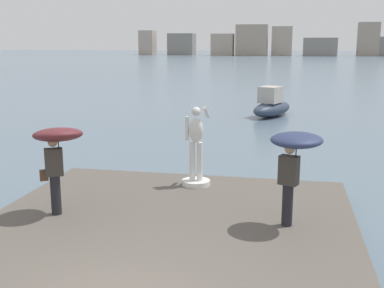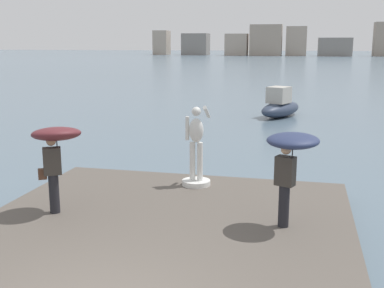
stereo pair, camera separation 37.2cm
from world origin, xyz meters
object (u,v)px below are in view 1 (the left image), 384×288
at_px(onlooker_right, 294,151).
at_px(boat_near, 272,106).
at_px(onlooker_left, 57,144).
at_px(statue_white_figure, 196,154).

xyz_separation_m(onlooker_right, boat_near, (-1.10, 17.74, -1.38)).
relative_size(onlooker_left, boat_near, 0.51).
height_order(statue_white_figure, onlooker_left, statue_white_figure).
distance_m(statue_white_figure, onlooker_left, 3.79).
relative_size(onlooker_right, boat_near, 0.50).
distance_m(onlooker_left, boat_near, 18.46).
xyz_separation_m(onlooker_left, onlooker_right, (5.01, 0.25, 0.01)).
xyz_separation_m(statue_white_figure, onlooker_left, (-2.53, -2.72, 0.73)).
xyz_separation_m(statue_white_figure, boat_near, (1.39, 15.27, -0.64)).
height_order(onlooker_left, onlooker_right, onlooker_left).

